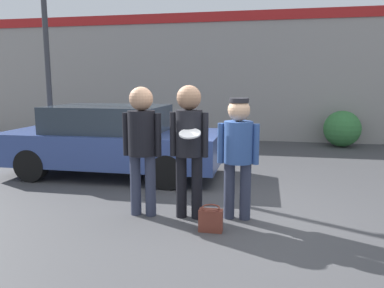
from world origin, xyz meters
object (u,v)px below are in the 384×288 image
at_px(parked_car_near, 113,140).
at_px(person_middle_with_frisbee, 189,139).
at_px(person_left, 142,138).
at_px(shrub, 342,129).
at_px(person_right, 238,147).
at_px(handbag, 211,219).
at_px(street_lamp, 54,24).

bearing_deg(parked_car_near, person_middle_with_frisbee, -46.30).
xyz_separation_m(person_left, person_middle_with_frisbee, (0.66, 0.03, 0.01)).
bearing_deg(shrub, parked_car_near, -139.41).
distance_m(person_middle_with_frisbee, person_right, 0.67).
xyz_separation_m(person_middle_with_frisbee, handbag, (0.37, -0.43, -0.96)).
height_order(person_right, street_lamp, street_lamp).
relative_size(person_right, street_lamp, 0.33).
bearing_deg(street_lamp, handbag, -39.16).
xyz_separation_m(person_left, parked_car_near, (-1.36, 2.15, -0.39)).
bearing_deg(handbag, parked_car_near, 133.20).
xyz_separation_m(person_right, shrub, (2.54, 6.50, -0.48)).
distance_m(person_left, person_middle_with_frisbee, 0.66).
relative_size(person_right, parked_car_near, 0.39).
relative_size(person_middle_with_frisbee, shrub, 1.74).
distance_m(person_right, shrub, 7.00).
bearing_deg(parked_car_near, person_left, -57.55).
relative_size(parked_car_near, street_lamp, 0.86).
xyz_separation_m(shrub, handbag, (-2.83, -7.02, -0.37)).
xyz_separation_m(person_left, person_right, (1.32, 0.12, -0.10)).
bearing_deg(parked_car_near, shrub, 40.59).
bearing_deg(handbag, person_middle_with_frisbee, 130.66).
bearing_deg(parked_car_near, handbag, -46.80).
xyz_separation_m(parked_car_near, handbag, (2.39, -2.55, -0.55)).
relative_size(person_middle_with_frisbee, street_lamp, 0.37).
height_order(street_lamp, handbag, street_lamp).
height_order(person_left, person_middle_with_frisbee, person_middle_with_frisbee).
relative_size(person_middle_with_frisbee, handbag, 5.63).
relative_size(person_right, handbag, 5.11).
xyz_separation_m(person_left, handbag, (1.03, -0.40, -0.95)).
bearing_deg(person_middle_with_frisbee, shrub, 64.13).
distance_m(parked_car_near, shrub, 6.88).
xyz_separation_m(person_left, street_lamp, (-2.93, 2.82, 2.01)).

